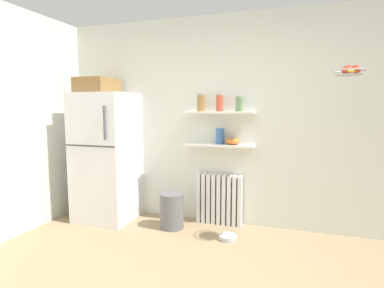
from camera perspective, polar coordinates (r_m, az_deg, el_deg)
name	(u,v)px	position (r m, az deg, el deg)	size (l,w,h in m)	color
ground_plane	(189,284)	(2.86, -0.49, -24.30)	(7.04, 7.04, 0.00)	#9E8460
back_wall	(229,121)	(3.96, 6.79, 4.15)	(7.04, 0.10, 2.60)	silver
refrigerator	(106,154)	(4.23, -15.41, -1.71)	(0.71, 0.72, 1.85)	silver
radiator	(219,199)	(4.01, 5.00, -10.04)	(0.58, 0.12, 0.64)	white
wall_shelf_lower	(219,145)	(3.84, 5.01, -0.18)	(0.85, 0.22, 0.03)	white
wall_shelf_upper	(220,112)	(3.81, 5.07, 5.79)	(0.85, 0.22, 0.03)	white
storage_jar_0	(201,103)	(3.87, 1.65, 7.61)	(0.10, 0.10, 0.22)	olive
storage_jar_1	(220,103)	(3.81, 5.09, 7.55)	(0.09, 0.09, 0.21)	#C64C38
storage_jar_2	(239,104)	(3.77, 8.62, 7.30)	(0.08, 0.08, 0.19)	#5B7F4C
vase	(220,136)	(3.83, 5.17, 1.44)	(0.11, 0.11, 0.19)	#38609E
shelf_bowl	(233,141)	(3.80, 7.48, 0.53)	(0.18, 0.18, 0.08)	orange
trash_bin	(172,211)	(3.91, -3.73, -12.09)	(0.29, 0.29, 0.43)	slate
pet_food_bowl	(228,237)	(3.67, 6.58, -16.61)	(0.20, 0.20, 0.05)	#B7B7BC
hanging_fruit_basket	(350,71)	(3.28, 26.90, 11.88)	(0.30, 0.30, 0.10)	#B2B2B7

